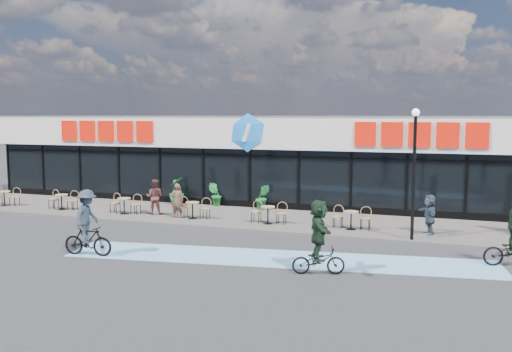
# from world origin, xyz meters

# --- Properties ---
(ground) EXTENTS (120.00, 120.00, 0.00)m
(ground) POSITION_xyz_m (0.00, 0.00, 0.00)
(ground) COLOR #28282B
(ground) RESTS_ON ground
(sidewalk) EXTENTS (44.00, 5.00, 0.10)m
(sidewalk) POSITION_xyz_m (0.00, 4.50, 0.05)
(sidewalk) COLOR #605A55
(sidewalk) RESTS_ON ground
(bike_lane) EXTENTS (14.17, 4.13, 0.01)m
(bike_lane) POSITION_xyz_m (4.00, -1.50, 0.01)
(bike_lane) COLOR #689FC5
(bike_lane) RESTS_ON ground
(building) EXTENTS (30.60, 6.57, 4.75)m
(building) POSITION_xyz_m (-0.00, 9.93, 2.34)
(building) COLOR black
(building) RESTS_ON ground
(lamp_post) EXTENTS (0.28, 0.28, 4.79)m
(lamp_post) POSITION_xyz_m (8.02, 2.30, 2.97)
(lamp_post) COLOR black
(lamp_post) RESTS_ON sidewalk
(bistro_set_0) EXTENTS (1.54, 0.62, 0.90)m
(bistro_set_0) POSITION_xyz_m (-11.84, 3.43, 0.56)
(bistro_set_0) COLOR tan
(bistro_set_0) RESTS_ON sidewalk
(bistro_set_1) EXTENTS (1.54, 0.62, 0.90)m
(bistro_set_1) POSITION_xyz_m (-8.35, 3.43, 0.56)
(bistro_set_1) COLOR tan
(bistro_set_1) RESTS_ON sidewalk
(bistro_set_2) EXTENTS (1.54, 0.62, 0.90)m
(bistro_set_2) POSITION_xyz_m (-4.86, 3.43, 0.56)
(bistro_set_2) COLOR tan
(bistro_set_2) RESTS_ON sidewalk
(bistro_set_3) EXTENTS (1.54, 0.62, 0.90)m
(bistro_set_3) POSITION_xyz_m (-1.37, 3.43, 0.56)
(bistro_set_3) COLOR tan
(bistro_set_3) RESTS_ON sidewalk
(bistro_set_4) EXTENTS (1.54, 0.62, 0.90)m
(bistro_set_4) POSITION_xyz_m (2.13, 3.43, 0.56)
(bistro_set_4) COLOR tan
(bistro_set_4) RESTS_ON sidewalk
(bistro_set_5) EXTENTS (1.54, 0.62, 0.90)m
(bistro_set_5) POSITION_xyz_m (5.62, 3.43, 0.56)
(bistro_set_5) COLOR tan
(bistro_set_5) RESTS_ON sidewalk
(potted_plant_left) EXTENTS (0.90, 0.90, 1.38)m
(potted_plant_left) POSITION_xyz_m (-3.79, 6.50, 0.79)
(potted_plant_left) COLOR #195A23
(potted_plant_left) RESTS_ON sidewalk
(potted_plant_mid) EXTENTS (0.79, 0.73, 1.16)m
(potted_plant_mid) POSITION_xyz_m (-1.74, 6.72, 0.68)
(potted_plant_mid) COLOR #1F6F2C
(potted_plant_mid) RESTS_ON sidewalk
(potted_plant_right) EXTENTS (0.82, 0.74, 1.21)m
(potted_plant_right) POSITION_xyz_m (0.84, 6.52, 0.71)
(potted_plant_right) COLOR #207031
(potted_plant_right) RESTS_ON sidewalk
(patron_left) EXTENTS (0.66, 0.56, 1.55)m
(patron_left) POSITION_xyz_m (-2.08, 3.27, 0.87)
(patron_left) COLOR brown
(patron_left) RESTS_ON sidewalk
(patron_right) EXTENTS (0.91, 0.78, 1.62)m
(patron_right) POSITION_xyz_m (-3.47, 3.72, 0.91)
(patron_right) COLOR #562D2C
(patron_right) RESTS_ON sidewalk
(pedestrian_a) EXTENTS (0.93, 1.49, 1.54)m
(pedestrian_a) POSITION_xyz_m (8.60, 3.48, 0.87)
(pedestrian_a) COLOR #2D3B47
(pedestrian_a) RESTS_ON sidewalk
(cyclist_a) EXTENTS (1.64, 1.72, 2.22)m
(cyclist_a) POSITION_xyz_m (5.64, -2.77, 1.05)
(cyclist_a) COLOR black
(cyclist_a) RESTS_ON ground
(cyclist_c) EXTENTS (1.75, 1.20, 2.22)m
(cyclist_c) POSITION_xyz_m (-2.06, -3.21, 1.01)
(cyclist_c) COLOR black
(cyclist_c) RESTS_ON ground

